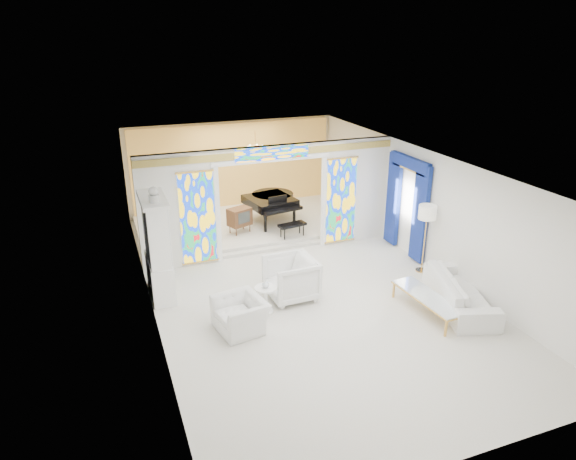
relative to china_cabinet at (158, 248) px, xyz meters
name	(u,v)px	position (x,y,z in m)	size (l,w,h in m)	color
floor	(299,283)	(3.22, -0.60, -1.17)	(12.00, 12.00, 0.00)	silver
ceiling	(300,163)	(3.22, -0.60, 1.83)	(7.00, 12.00, 0.02)	white
wall_back	(233,166)	(3.22, 5.40, 0.33)	(7.00, 0.02, 3.00)	silver
wall_front	(467,376)	(3.22, -6.60, 0.33)	(7.00, 0.02, 3.00)	silver
wall_left	(146,246)	(-0.28, -0.60, 0.33)	(0.02, 12.00, 3.00)	silver
wall_right	(425,208)	(6.72, -0.60, 0.33)	(0.02, 12.00, 3.00)	silver
partition_wall	(271,195)	(3.22, 1.40, 0.48)	(7.00, 0.22, 3.00)	silver
stained_glass_left	(198,218)	(1.19, 1.29, 0.13)	(0.90, 0.04, 2.40)	gold
stained_glass_right	(341,201)	(5.25, 1.29, 0.13)	(0.90, 0.04, 2.40)	gold
stained_glass_transom	(272,153)	(3.22, 1.29, 1.65)	(2.00, 0.04, 0.34)	gold
alcove_platform	(250,224)	(3.22, 3.50, -1.08)	(6.80, 3.80, 0.18)	silver
gold_curtain_back	(234,167)	(3.22, 5.28, 0.33)	(6.70, 0.10, 2.90)	#F4BA55
chandelier	(255,147)	(3.42, 3.40, 1.38)	(0.48, 0.48, 0.30)	gold
blue_drapes	(407,198)	(6.62, 0.10, 0.41)	(0.14, 1.85, 2.65)	navy
china_cabinet	(158,248)	(0.00, 0.00, 0.00)	(0.56, 1.46, 2.72)	white
armchair_left	(240,314)	(1.32, -2.11, -0.83)	(1.05, 0.92, 0.68)	silver
armchair_right	(291,278)	(2.77, -1.23, -0.68)	(1.05, 1.08, 0.98)	white
sofa	(460,291)	(6.17, -2.92, -0.81)	(2.47, 0.97, 0.72)	white
side_table	(266,296)	(2.03, -1.64, -0.77)	(0.62, 0.62, 0.60)	white
vase	(266,284)	(2.03, -1.64, -0.48)	(0.16, 0.16, 0.17)	white
coffee_table	(428,297)	(5.29, -2.94, -0.78)	(0.71, 1.94, 0.43)	white
floor_lamp	(427,216)	(6.42, -1.11, 0.34)	(0.56, 0.56, 1.77)	gold
grand_piano	(272,200)	(3.88, 3.29, -0.32)	(1.72, 2.66, 1.00)	black
tv_console	(240,217)	(2.67, 2.71, -0.50)	(0.76, 0.64, 0.75)	#53351E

